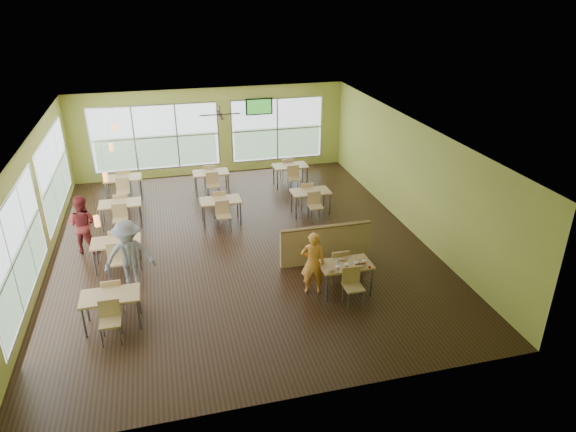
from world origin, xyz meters
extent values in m
plane|color=black|center=(0.00, 0.00, 0.00)|extent=(12.00, 12.00, 0.00)
plane|color=white|center=(0.00, 0.00, 3.20)|extent=(12.00, 12.00, 0.00)
cube|color=#A1AB45|center=(0.00, 6.00, 1.60)|extent=(10.00, 0.04, 3.20)
cube|color=#A1AB45|center=(0.00, -6.00, 1.60)|extent=(10.00, 0.04, 3.20)
cube|color=#A1AB45|center=(-5.00, 0.00, 1.60)|extent=(0.04, 12.00, 3.20)
cube|color=#A1AB45|center=(5.00, 0.00, 1.60)|extent=(0.04, 12.00, 3.20)
cube|color=white|center=(-4.98, -2.00, 1.53)|extent=(0.02, 4.50, 2.35)
cube|color=white|center=(-4.98, 3.00, 1.53)|extent=(0.02, 4.50, 2.35)
cube|color=white|center=(-2.00, 5.98, 1.53)|extent=(4.50, 0.02, 2.35)
cube|color=white|center=(2.50, 5.98, 1.53)|extent=(3.50, 0.02, 2.35)
cube|color=#B7BABC|center=(-4.97, 0.50, 0.35)|extent=(0.04, 9.40, 0.05)
cube|color=#B7BABC|center=(0.25, 5.97, 0.35)|extent=(8.00, 0.04, 0.05)
cube|color=tan|center=(2.00, -3.00, 0.73)|extent=(1.20, 0.70, 0.04)
cube|color=brown|center=(2.00, -3.00, 0.70)|extent=(1.22, 0.71, 0.01)
cylinder|color=slate|center=(1.46, -3.29, 0.35)|extent=(0.05, 0.05, 0.71)
cylinder|color=slate|center=(2.54, -3.29, 0.35)|extent=(0.05, 0.05, 0.71)
cylinder|color=slate|center=(1.46, -2.71, 0.35)|extent=(0.05, 0.05, 0.71)
cylinder|color=slate|center=(2.54, -2.71, 0.35)|extent=(0.05, 0.05, 0.71)
cube|color=tan|center=(2.00, -2.45, 0.45)|extent=(0.42, 0.42, 0.04)
cube|color=tan|center=(2.00, -2.26, 0.67)|extent=(0.42, 0.04, 0.40)
cube|color=tan|center=(2.00, -3.55, 0.45)|extent=(0.42, 0.42, 0.04)
cube|color=tan|center=(2.00, -3.74, 0.67)|extent=(0.42, 0.04, 0.40)
cube|color=tan|center=(2.00, -1.55, 0.50)|extent=(2.40, 0.12, 1.00)
cube|color=brown|center=(2.00, -1.55, 1.02)|extent=(2.40, 0.14, 0.04)
cube|color=tan|center=(-3.20, -3.00, 0.73)|extent=(1.20, 0.70, 0.04)
cube|color=brown|center=(-3.20, -3.00, 0.70)|extent=(1.22, 0.71, 0.01)
cylinder|color=slate|center=(-3.74, -3.29, 0.35)|extent=(0.05, 0.05, 0.71)
cylinder|color=slate|center=(-2.66, -3.29, 0.35)|extent=(0.05, 0.05, 0.71)
cylinder|color=slate|center=(-3.74, -2.71, 0.35)|extent=(0.05, 0.05, 0.71)
cylinder|color=slate|center=(-2.66, -2.71, 0.35)|extent=(0.05, 0.05, 0.71)
cube|color=tan|center=(-3.20, -2.45, 0.45)|extent=(0.42, 0.42, 0.04)
cube|color=tan|center=(-3.20, -2.26, 0.67)|extent=(0.42, 0.04, 0.40)
cube|color=tan|center=(-3.20, -3.55, 0.45)|extent=(0.42, 0.42, 0.04)
cube|color=tan|center=(-3.20, -3.74, 0.67)|extent=(0.42, 0.04, 0.40)
cube|color=tan|center=(-3.20, -0.50, 0.73)|extent=(1.20, 0.70, 0.04)
cube|color=brown|center=(-3.20, -0.50, 0.70)|extent=(1.22, 0.71, 0.01)
cylinder|color=slate|center=(-3.74, -0.79, 0.35)|extent=(0.05, 0.05, 0.71)
cylinder|color=slate|center=(-2.66, -0.79, 0.35)|extent=(0.05, 0.05, 0.71)
cylinder|color=slate|center=(-3.74, -0.21, 0.35)|extent=(0.05, 0.05, 0.71)
cylinder|color=slate|center=(-2.66, -0.21, 0.35)|extent=(0.05, 0.05, 0.71)
cube|color=tan|center=(-3.20, 0.05, 0.45)|extent=(0.42, 0.42, 0.04)
cube|color=tan|center=(-3.20, 0.24, 0.67)|extent=(0.42, 0.04, 0.40)
cube|color=tan|center=(-3.20, -1.05, 0.45)|extent=(0.42, 0.42, 0.04)
cube|color=tan|center=(-3.20, -1.24, 0.67)|extent=(0.42, 0.04, 0.40)
cube|color=tan|center=(-3.20, 2.00, 0.73)|extent=(1.20, 0.70, 0.04)
cube|color=brown|center=(-3.20, 2.00, 0.70)|extent=(1.22, 0.71, 0.01)
cylinder|color=slate|center=(-3.74, 1.71, 0.35)|extent=(0.05, 0.05, 0.71)
cylinder|color=slate|center=(-2.66, 1.71, 0.35)|extent=(0.05, 0.05, 0.71)
cylinder|color=slate|center=(-3.74, 2.29, 0.35)|extent=(0.05, 0.05, 0.71)
cylinder|color=slate|center=(-2.66, 2.29, 0.35)|extent=(0.05, 0.05, 0.71)
cube|color=tan|center=(-3.20, 2.55, 0.45)|extent=(0.42, 0.42, 0.04)
cube|color=tan|center=(-3.20, 2.74, 0.67)|extent=(0.42, 0.04, 0.40)
cube|color=tan|center=(-3.20, 1.45, 0.45)|extent=(0.42, 0.42, 0.04)
cube|color=tan|center=(-3.20, 1.26, 0.67)|extent=(0.42, 0.04, 0.40)
cube|color=tan|center=(-3.20, 4.20, 0.73)|extent=(1.20, 0.70, 0.04)
cube|color=brown|center=(-3.20, 4.20, 0.70)|extent=(1.22, 0.71, 0.01)
cylinder|color=slate|center=(-3.74, 3.91, 0.35)|extent=(0.05, 0.05, 0.71)
cylinder|color=slate|center=(-2.66, 3.91, 0.35)|extent=(0.05, 0.05, 0.71)
cylinder|color=slate|center=(-3.74, 4.49, 0.35)|extent=(0.05, 0.05, 0.71)
cylinder|color=slate|center=(-2.66, 4.49, 0.35)|extent=(0.05, 0.05, 0.71)
cube|color=tan|center=(-3.20, 4.75, 0.45)|extent=(0.42, 0.42, 0.04)
cube|color=tan|center=(-3.20, 4.94, 0.67)|extent=(0.42, 0.04, 0.40)
cube|color=tan|center=(-3.20, 3.65, 0.45)|extent=(0.42, 0.42, 0.04)
cube|color=tan|center=(-3.20, 3.46, 0.67)|extent=(0.42, 0.04, 0.40)
cube|color=tan|center=(-0.30, 1.50, 0.73)|extent=(1.20, 0.70, 0.04)
cube|color=brown|center=(-0.30, 1.50, 0.70)|extent=(1.22, 0.71, 0.01)
cylinder|color=slate|center=(-0.84, 1.21, 0.35)|extent=(0.05, 0.05, 0.71)
cylinder|color=slate|center=(0.24, 1.21, 0.35)|extent=(0.05, 0.05, 0.71)
cylinder|color=slate|center=(-0.84, 1.79, 0.35)|extent=(0.05, 0.05, 0.71)
cylinder|color=slate|center=(0.24, 1.79, 0.35)|extent=(0.05, 0.05, 0.71)
cube|color=tan|center=(-0.30, 2.05, 0.45)|extent=(0.42, 0.42, 0.04)
cube|color=tan|center=(-0.30, 2.24, 0.67)|extent=(0.42, 0.04, 0.40)
cube|color=tan|center=(-0.30, 0.95, 0.45)|extent=(0.42, 0.42, 0.04)
cube|color=tan|center=(-0.30, 0.76, 0.67)|extent=(0.42, 0.04, 0.40)
cube|color=tan|center=(-0.30, 4.00, 0.73)|extent=(1.20, 0.70, 0.04)
cube|color=brown|center=(-0.30, 4.00, 0.70)|extent=(1.22, 0.71, 0.01)
cylinder|color=slate|center=(-0.84, 3.71, 0.35)|extent=(0.05, 0.05, 0.71)
cylinder|color=slate|center=(0.24, 3.71, 0.35)|extent=(0.05, 0.05, 0.71)
cylinder|color=slate|center=(-0.84, 4.29, 0.35)|extent=(0.05, 0.05, 0.71)
cylinder|color=slate|center=(0.24, 4.29, 0.35)|extent=(0.05, 0.05, 0.71)
cube|color=tan|center=(-0.30, 4.55, 0.45)|extent=(0.42, 0.42, 0.04)
cube|color=tan|center=(-0.30, 4.74, 0.67)|extent=(0.42, 0.04, 0.40)
cube|color=tan|center=(-0.30, 3.45, 0.45)|extent=(0.42, 0.42, 0.04)
cube|color=tan|center=(-0.30, 3.26, 0.67)|extent=(0.42, 0.04, 0.40)
cube|color=tan|center=(2.50, 1.50, 0.73)|extent=(1.20, 0.70, 0.04)
cube|color=brown|center=(2.50, 1.50, 0.70)|extent=(1.22, 0.71, 0.01)
cylinder|color=slate|center=(1.96, 1.21, 0.35)|extent=(0.05, 0.05, 0.71)
cylinder|color=slate|center=(3.04, 1.21, 0.35)|extent=(0.05, 0.05, 0.71)
cylinder|color=slate|center=(1.96, 1.79, 0.35)|extent=(0.05, 0.05, 0.71)
cylinder|color=slate|center=(3.04, 1.79, 0.35)|extent=(0.05, 0.05, 0.71)
cube|color=tan|center=(2.50, 2.05, 0.45)|extent=(0.42, 0.42, 0.04)
cube|color=tan|center=(2.50, 2.24, 0.67)|extent=(0.42, 0.04, 0.40)
cube|color=tan|center=(2.50, 0.95, 0.45)|extent=(0.42, 0.42, 0.04)
cube|color=tan|center=(2.50, 0.76, 0.67)|extent=(0.42, 0.04, 0.40)
cube|color=tan|center=(2.50, 4.00, 0.73)|extent=(1.20, 0.70, 0.04)
cube|color=brown|center=(2.50, 4.00, 0.70)|extent=(1.22, 0.71, 0.01)
cylinder|color=slate|center=(1.96, 3.71, 0.35)|extent=(0.05, 0.05, 0.71)
cylinder|color=slate|center=(3.04, 3.71, 0.35)|extent=(0.05, 0.05, 0.71)
cylinder|color=slate|center=(1.96, 4.29, 0.35)|extent=(0.05, 0.05, 0.71)
cylinder|color=slate|center=(3.04, 4.29, 0.35)|extent=(0.05, 0.05, 0.71)
cube|color=tan|center=(2.50, 4.55, 0.45)|extent=(0.42, 0.42, 0.04)
cube|color=tan|center=(2.50, 4.74, 0.67)|extent=(0.42, 0.04, 0.40)
cube|color=tan|center=(2.50, 3.45, 0.45)|extent=(0.42, 0.42, 0.04)
cube|color=tan|center=(2.50, 3.26, 0.67)|extent=(0.42, 0.04, 0.40)
cylinder|color=#2D2119|center=(-3.20, -3.00, 2.85)|extent=(0.01, 0.01, 0.70)
cylinder|color=orange|center=(-3.20, -3.00, 2.45)|extent=(0.11, 0.11, 0.22)
cylinder|color=#2D2119|center=(-3.20, -0.50, 2.85)|extent=(0.01, 0.01, 0.70)
cylinder|color=orange|center=(-3.20, -0.50, 2.45)|extent=(0.11, 0.11, 0.22)
cylinder|color=#2D2119|center=(-3.20, 2.00, 2.85)|extent=(0.01, 0.01, 0.70)
cylinder|color=orange|center=(-3.20, 2.00, 2.45)|extent=(0.11, 0.11, 0.22)
cylinder|color=#2D2119|center=(-3.20, 4.20, 2.85)|extent=(0.01, 0.01, 0.70)
cylinder|color=orange|center=(-3.20, 4.20, 2.45)|extent=(0.11, 0.11, 0.22)
cylinder|color=#2D2119|center=(0.00, 3.00, 3.08)|extent=(0.03, 0.03, 0.24)
cylinder|color=#2D2119|center=(0.00, 3.00, 2.94)|extent=(0.16, 0.16, 0.06)
cube|color=#2D2119|center=(0.35, 3.00, 2.94)|extent=(0.55, 0.10, 0.01)
cube|color=#2D2119|center=(0.00, 3.35, 2.94)|extent=(0.10, 0.55, 0.01)
cube|color=#2D2119|center=(-0.35, 3.00, 2.94)|extent=(0.55, 0.10, 0.01)
cube|color=#2D2119|center=(0.00, 2.65, 2.94)|extent=(0.10, 0.55, 0.01)
cube|color=black|center=(1.80, 5.90, 2.45)|extent=(1.00, 0.06, 0.60)
cube|color=green|center=(1.80, 5.87, 2.45)|extent=(0.90, 0.01, 0.52)
imported|color=orange|center=(1.26, -2.83, 0.78)|extent=(0.65, 0.51, 1.56)
imported|color=maroon|center=(-4.09, 0.62, 0.80)|extent=(0.94, 0.84, 1.60)
imported|color=slate|center=(-2.83, -1.64, 0.89)|extent=(1.17, 0.70, 1.78)
cone|color=white|center=(1.72, -3.24, 0.81)|extent=(0.09, 0.09, 0.12)
cylinder|color=red|center=(1.72, -3.24, 0.81)|extent=(0.08, 0.08, 0.03)
cylinder|color=white|center=(1.72, -3.24, 0.87)|extent=(0.09, 0.09, 0.01)
cylinder|color=blue|center=(1.72, -3.24, 0.97)|extent=(0.02, 0.05, 0.21)
cone|color=white|center=(1.94, -3.22, 0.81)|extent=(0.09, 0.09, 0.12)
cylinder|color=red|center=(1.94, -3.22, 0.81)|extent=(0.09, 0.09, 0.04)
cylinder|color=white|center=(1.94, -3.22, 0.88)|extent=(0.10, 0.10, 0.01)
cylinder|color=yellow|center=(1.94, -3.22, 0.99)|extent=(0.01, 0.06, 0.22)
cone|color=white|center=(2.20, -3.15, 0.81)|extent=(0.09, 0.09, 0.11)
cylinder|color=red|center=(2.20, -3.15, 0.81)|extent=(0.08, 0.08, 0.03)
cylinder|color=white|center=(2.20, -3.15, 0.87)|extent=(0.09, 0.09, 0.01)
cylinder|color=red|center=(2.20, -3.15, 0.97)|extent=(0.01, 0.05, 0.21)
cone|color=white|center=(2.40, -3.14, 0.80)|extent=(0.08, 0.08, 0.11)
cylinder|color=red|center=(2.40, -3.14, 0.81)|extent=(0.07, 0.07, 0.03)
cylinder|color=white|center=(2.40, -3.14, 0.86)|extent=(0.08, 0.08, 0.01)
cylinder|color=red|center=(2.40, -3.14, 0.95)|extent=(0.01, 0.05, 0.19)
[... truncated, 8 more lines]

